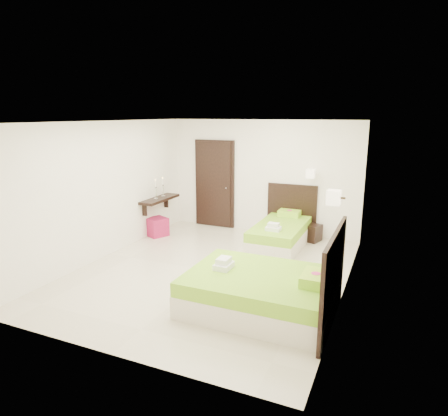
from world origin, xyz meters
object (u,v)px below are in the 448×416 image
at_px(bed_single, 281,232).
at_px(nightstand, 310,232).
at_px(ottoman, 157,227).
at_px(bed_double, 265,291).

relative_size(bed_single, nightstand, 4.59).
height_order(nightstand, ottoman, ottoman).
xyz_separation_m(bed_single, nightstand, (0.50, 0.59, -0.10)).
bearing_deg(bed_double, bed_single, 101.19).
bearing_deg(bed_double, nightstand, 91.19).
distance_m(bed_double, nightstand, 3.47).
height_order(bed_double, ottoman, bed_double).
relative_size(bed_double, nightstand, 4.96).
distance_m(bed_single, nightstand, 0.78).
xyz_separation_m(bed_single, bed_double, (0.57, -2.89, 0.01)).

